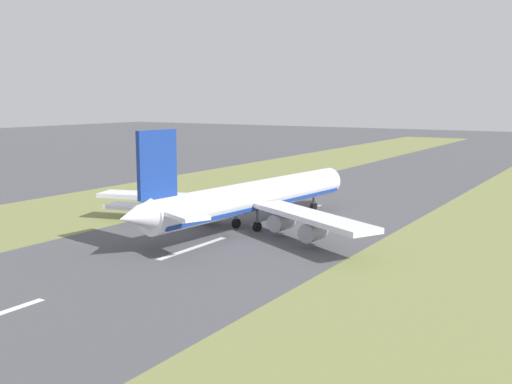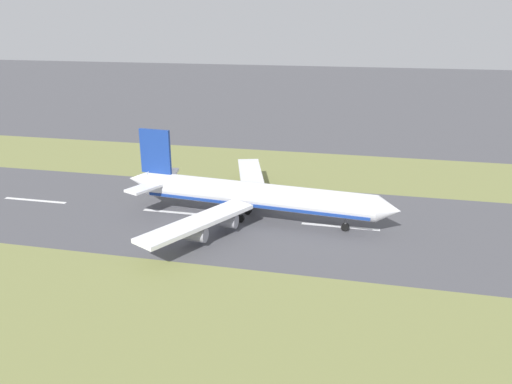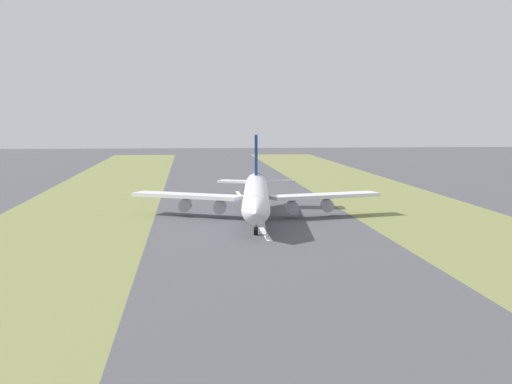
% 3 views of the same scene
% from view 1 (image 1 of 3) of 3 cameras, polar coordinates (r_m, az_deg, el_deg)
% --- Properties ---
extents(ground_plane, '(800.00, 800.00, 0.00)m').
position_cam_1_polar(ground_plane, '(114.37, -1.42, -3.80)').
color(ground_plane, '#4C4C51').
extents(grass_median_west, '(40.00, 600.00, 0.01)m').
position_cam_1_polar(grass_median_west, '(143.65, -16.59, -1.56)').
color(grass_median_west, olive).
rests_on(grass_median_west, ground).
extents(grass_median_east, '(40.00, 600.00, 0.01)m').
position_cam_1_polar(grass_median_east, '(97.84, 21.33, -6.61)').
color(grass_median_east, olive).
rests_on(grass_median_east, ground).
extents(centreline_dash_mid, '(1.20, 18.00, 0.01)m').
position_cam_1_polar(centreline_dash_mid, '(102.66, -6.00, -5.32)').
color(centreline_dash_mid, silver).
rests_on(centreline_dash_mid, ground).
extents(centreline_dash_far, '(1.20, 18.00, 0.01)m').
position_cam_1_polar(centreline_dash_far, '(135.66, 4.44, -1.81)').
color(centreline_dash_far, silver).
rests_on(centreline_dash_far, ground).
extents(airplane_main_jet, '(63.84, 67.22, 20.20)m').
position_cam_1_polar(airplane_main_jet, '(115.95, -0.57, -0.59)').
color(airplane_main_jet, white).
rests_on(airplane_main_jet, ground).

